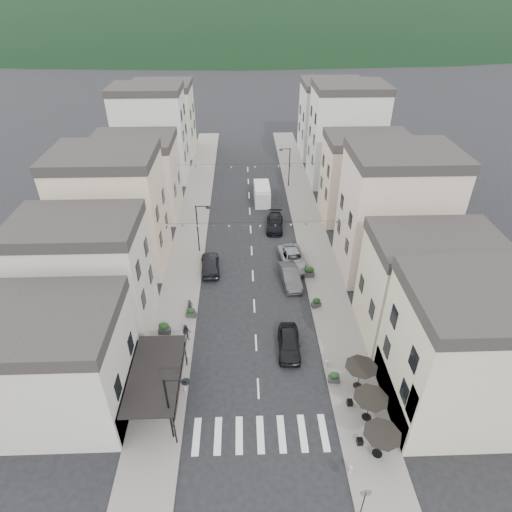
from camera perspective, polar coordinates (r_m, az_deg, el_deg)
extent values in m
plane|color=black|center=(31.66, 0.76, -25.70)|extent=(700.00, 700.00, 0.00)
cube|color=slate|center=(55.67, -8.51, 3.97)|extent=(4.00, 76.00, 0.12)
cube|color=slate|center=(55.93, 6.98, 4.24)|extent=(4.00, 76.00, 0.12)
ellipsoid|color=black|center=(317.34, -2.04, 28.60)|extent=(640.00, 360.00, 70.00)
cube|color=#B9B5A9|center=(34.62, -26.97, -13.24)|extent=(12.00, 8.00, 8.00)
cube|color=beige|center=(33.73, 26.54, -12.11)|extent=(10.00, 8.00, 10.00)
cube|color=black|center=(32.67, -13.35, -14.97)|extent=(3.60, 7.50, 0.15)
cube|color=black|center=(32.73, -10.03, -15.64)|extent=(0.34, 7.50, 0.99)
cylinder|color=black|center=(31.48, -10.78, -21.77)|extent=(0.10, 0.10, 3.20)
cylinder|color=black|center=(35.88, -9.38, -12.57)|extent=(0.10, 0.10, 3.20)
cube|color=#B9B5A9|center=(39.83, -21.52, -3.03)|extent=(10.00, 7.00, 10.00)
cube|color=#262323|center=(37.05, -23.25, 3.84)|extent=(10.20, 7.14, 1.00)
cube|color=#C5B194|center=(47.40, -18.44, 5.15)|extent=(10.00, 8.00, 12.00)
cube|color=#262323|center=(44.87, -19.93, 12.44)|extent=(10.20, 8.16, 1.00)
cube|color=#C3B29E|center=(58.39, -15.47, 9.70)|extent=(10.00, 8.00, 9.50)
cube|color=#262323|center=(56.58, -16.28, 14.55)|extent=(10.20, 8.16, 1.00)
cube|color=#AEAEA9|center=(68.77, -13.73, 15.10)|extent=(10.00, 7.00, 13.00)
cube|color=#262323|center=(67.00, -14.57, 20.77)|extent=(10.20, 7.14, 1.00)
cube|color=beige|center=(80.35, -12.16, 17.16)|extent=(10.00, 9.00, 11.00)
cube|color=#262323|center=(78.94, -12.71, 21.33)|extent=(10.20, 9.18, 1.00)
cube|color=beige|center=(39.33, 21.64, -4.48)|extent=(10.00, 7.00, 9.00)
cube|color=#262323|center=(36.67, 23.23, 1.71)|extent=(10.20, 7.14, 1.00)
cube|color=#C3B29E|center=(46.19, 17.86, 4.85)|extent=(10.00, 8.00, 12.50)
cube|color=#262323|center=(43.55, 19.40, 12.64)|extent=(10.20, 8.16, 1.00)
cube|color=#C5B194|center=(56.99, 14.11, 9.59)|extent=(10.00, 7.00, 10.00)
cube|color=#262323|center=(55.08, 14.91, 14.80)|extent=(10.20, 7.14, 1.00)
cube|color=#AEAEA9|center=(67.24, 11.82, 15.15)|extent=(10.00, 8.00, 13.50)
cube|color=#262323|center=(65.40, 12.59, 21.17)|extent=(10.20, 8.16, 1.00)
cube|color=#B9B5A9|center=(78.73, 9.86, 17.26)|extent=(10.00, 9.00, 11.50)
cube|color=#262323|center=(77.27, 10.33, 21.71)|extent=(10.20, 9.18, 1.00)
cylinder|color=black|center=(31.75, 16.07, -23.22)|extent=(0.06, 0.06, 2.30)
cone|color=black|center=(30.86, 16.40, -22.09)|extent=(2.50, 2.50, 0.55)
cylinder|color=black|center=(32.39, 15.84, -23.99)|extent=(0.70, 0.70, 0.04)
cylinder|color=black|center=(33.27, 14.72, -19.26)|extent=(0.06, 0.06, 2.30)
cone|color=black|center=(32.42, 15.01, -18.08)|extent=(2.50, 2.50, 0.55)
cylinder|color=black|center=(33.88, 14.52, -20.07)|extent=(0.70, 0.70, 0.04)
cylinder|color=black|center=(34.94, 13.55, -15.66)|extent=(0.06, 0.06, 2.30)
cone|color=black|center=(34.13, 13.80, -14.44)|extent=(2.50, 2.50, 0.55)
cylinder|color=black|center=(35.52, 13.38, -16.48)|extent=(0.70, 0.70, 0.04)
cylinder|color=black|center=(30.70, -11.53, -19.48)|extent=(0.14, 0.14, 6.00)
cylinder|color=black|center=(28.35, -10.75, -15.99)|extent=(1.40, 0.10, 0.10)
cylinder|color=black|center=(28.37, -9.37, -16.21)|extent=(0.56, 0.56, 0.08)
cylinder|color=black|center=(48.89, -7.78, 3.54)|extent=(0.14, 0.14, 6.00)
cylinder|color=black|center=(47.45, -7.20, 6.59)|extent=(1.40, 0.10, 0.10)
cylinder|color=black|center=(47.46, -6.40, 6.45)|extent=(0.56, 0.56, 0.08)
cylinder|color=black|center=(65.23, 4.46, 11.66)|extent=(0.14, 0.14, 6.00)
cylinder|color=black|center=(64.14, 3.93, 14.07)|extent=(1.40, 0.10, 0.10)
cylinder|color=black|center=(64.13, 3.33, 13.94)|extent=(0.56, 0.56, 0.08)
cylinder|color=black|center=(29.65, 14.09, -29.29)|extent=(0.07, 0.07, 2.50)
cylinder|color=slate|center=(28.69, 14.43, -28.27)|extent=(0.70, 0.04, 0.70)
cylinder|color=gray|center=(35.09, -9.46, -16.85)|extent=(0.26, 0.26, 0.60)
cylinder|color=gray|center=(37.06, -8.97, -13.28)|extent=(0.26, 0.26, 0.60)
cylinder|color=gray|center=(36.68, 9.38, -13.96)|extent=(0.26, 0.26, 0.60)
cylinder|color=gray|center=(31.48, 12.48, -26.04)|extent=(0.26, 0.26, 0.60)
cylinder|color=black|center=(43.67, -0.49, 4.49)|extent=(19.00, 0.02, 0.02)
cone|color=beige|center=(44.43, -11.82, 4.00)|extent=(0.28, 0.28, 0.24)
cone|color=navy|center=(44.23, -9.78, 3.97)|extent=(0.28, 0.28, 0.24)
cone|color=beige|center=(44.07, -7.73, 3.93)|extent=(0.28, 0.28, 0.24)
cone|color=navy|center=(43.97, -5.67, 3.91)|extent=(0.28, 0.28, 0.24)
cone|color=beige|center=(43.91, -3.60, 3.91)|extent=(0.28, 0.28, 0.24)
cone|color=navy|center=(43.90, -1.53, 3.92)|extent=(0.28, 0.28, 0.24)
cone|color=beige|center=(43.93, 0.54, 3.96)|extent=(0.28, 0.28, 0.24)
cone|color=navy|center=(44.01, 2.61, 4.01)|extent=(0.28, 0.28, 0.24)
cone|color=beige|center=(44.14, 4.66, 4.09)|extent=(0.28, 0.28, 0.24)
cone|color=navy|center=(44.31, 6.71, 4.18)|extent=(0.28, 0.28, 0.24)
cone|color=beige|center=(44.53, 8.74, 4.29)|extent=(0.28, 0.28, 0.24)
cone|color=navy|center=(44.80, 10.74, 4.39)|extent=(0.28, 0.28, 0.24)
cylinder|color=black|center=(58.18, -0.93, 12.16)|extent=(19.00, 0.02, 0.02)
cone|color=beige|center=(58.75, -9.64, 11.72)|extent=(0.28, 0.28, 0.24)
cone|color=navy|center=(58.60, -8.06, 11.71)|extent=(0.28, 0.28, 0.24)
cone|color=beige|center=(58.48, -6.48, 11.70)|extent=(0.28, 0.28, 0.24)
cone|color=navy|center=(58.40, -4.90, 11.69)|extent=(0.28, 0.28, 0.24)
cone|color=beige|center=(58.36, -3.31, 11.69)|extent=(0.28, 0.28, 0.24)
cone|color=navy|center=(58.35, -1.72, 11.70)|extent=(0.28, 0.28, 0.24)
cone|color=beige|center=(58.37, -0.14, 11.73)|extent=(0.28, 0.28, 0.24)
cone|color=navy|center=(58.43, 1.45, 11.77)|extent=(0.28, 0.28, 0.24)
cone|color=beige|center=(58.53, 3.03, 11.82)|extent=(0.28, 0.28, 0.24)
cone|color=navy|center=(58.66, 4.61, 11.87)|extent=(0.28, 0.28, 0.24)
cone|color=beige|center=(58.82, 6.18, 11.93)|extent=(0.28, 0.28, 0.24)
cone|color=navy|center=(59.03, 7.74, 11.99)|extent=(0.28, 0.28, 0.24)
imported|color=black|center=(37.41, 4.43, -11.50)|extent=(2.08, 4.73, 1.58)
imported|color=#333335|center=(44.75, 4.59, -2.73)|extent=(2.23, 5.07, 1.62)
imported|color=gray|center=(47.54, 4.97, -0.36)|extent=(3.33, 5.94, 1.57)
imported|color=black|center=(54.44, 2.52, 4.42)|extent=(2.48, 5.22, 1.47)
imported|color=black|center=(46.69, -6.12, -1.06)|extent=(2.32, 5.01, 1.66)
cube|color=#B9BABB|center=(61.15, 0.79, 8.30)|extent=(2.18, 5.43, 2.25)
cube|color=#B9BABB|center=(60.04, 0.84, 9.04)|extent=(2.11, 3.62, 0.56)
cylinder|color=black|center=(59.61, 0.02, 6.82)|extent=(0.29, 0.79, 0.79)
cylinder|color=black|center=(59.71, 1.76, 6.85)|extent=(0.29, 0.79, 0.79)
cylinder|color=black|center=(63.26, -0.14, 8.47)|extent=(0.29, 0.79, 0.79)
cylinder|color=black|center=(63.35, 1.51, 8.49)|extent=(0.29, 0.79, 0.79)
imported|color=black|center=(41.13, -8.77, -6.72)|extent=(0.60, 0.43, 1.53)
imported|color=#29212D|center=(38.42, -9.26, -10.08)|extent=(0.82, 0.64, 1.69)
cube|color=#303033|center=(41.09, -8.64, -7.73)|extent=(1.00, 0.65, 0.46)
ellipsoid|color=black|center=(40.76, -8.70, -7.19)|extent=(0.82, 0.52, 0.59)
cube|color=#2D2D30|center=(39.83, -12.09, -9.72)|extent=(1.08, 0.61, 0.53)
ellipsoid|color=black|center=(39.44, -12.19, -9.10)|extent=(0.93, 0.59, 0.68)
cube|color=#2F2F32|center=(35.77, 10.31, -15.88)|extent=(0.95, 0.61, 0.45)
ellipsoid|color=black|center=(35.40, 10.39, -15.36)|extent=(0.79, 0.50, 0.57)
cube|color=#313134|center=(42.15, 8.02, -6.43)|extent=(1.02, 0.78, 0.45)
ellipsoid|color=black|center=(41.84, 8.07, -5.92)|extent=(0.79, 0.50, 0.58)
cube|color=#323235|center=(45.98, 7.09, -2.41)|extent=(1.10, 0.61, 0.55)
ellipsoid|color=black|center=(45.63, 7.14, -1.80)|extent=(0.97, 0.62, 0.70)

